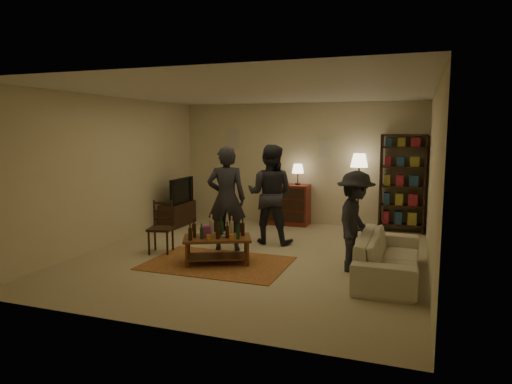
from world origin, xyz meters
The scene contains 13 objects.
floor centered at (0.00, 0.00, 0.00)m, with size 6.00×6.00×0.00m, color #C6B793.
room_shell centered at (-0.65, 2.98, 1.81)m, with size 6.00×6.00×6.00m.
rug centered at (-0.38, -0.62, 0.01)m, with size 2.20×1.50×0.01m, color brown.
coffee_table centered at (-0.39, -0.63, 0.38)m, with size 1.19×0.95×0.77m.
dining_chair centered at (-1.57, -0.31, 0.47)m, with size 0.47×0.47×0.91m.
tv_stand centered at (-2.44, 1.80, 0.38)m, with size 0.40×1.00×1.06m.
dresser centered at (-0.19, 2.71, 0.48)m, with size 1.00×0.50×1.36m.
bookshelf centered at (2.25, 2.78, 1.03)m, with size 0.90×0.34×2.02m.
floor_lamp centered at (1.38, 2.65, 1.36)m, with size 0.36×0.36×1.61m.
sofa centered at (2.20, -0.40, 0.30)m, with size 2.08×0.81×0.61m, color beige.
person_left centered at (-0.57, 0.19, 0.91)m, with size 0.67×0.44×1.82m, color #24232B.
person_right centered at (-0.02, 0.96, 0.92)m, with size 0.89×0.69×1.83m, color #26272E.
person_by_sofa centered at (1.70, -0.28, 0.75)m, with size 0.97×0.56×1.50m, color #24232B.
Camera 1 is at (2.55, -7.00, 2.07)m, focal length 32.00 mm.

